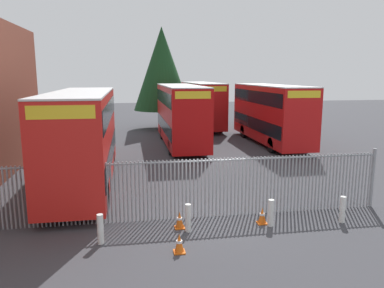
{
  "coord_description": "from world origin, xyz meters",
  "views": [
    {
      "loc": [
        -2.86,
        -12.9,
        5.17
      ],
      "look_at": [
        0.0,
        4.0,
        2.0
      ],
      "focal_mm": 35.15,
      "sensor_mm": 36.0,
      "label": 1
    }
  ],
  "objects": [
    {
      "name": "bollard_center_front",
      "position": [
        -1.01,
        -1.2,
        0.47
      ],
      "size": [
        0.2,
        0.2,
        0.95
      ],
      "primitive_type": "cylinder",
      "color": "silver",
      "rests_on": "ground"
    },
    {
      "name": "traffic_cone_near_kerb",
      "position": [
        -1.51,
        -2.66,
        0.29
      ],
      "size": [
        0.34,
        0.34,
        0.59
      ],
      "color": "orange",
      "rests_on": "ground"
    },
    {
      "name": "tree_tall_back",
      "position": [
        0.36,
        23.13,
        5.7
      ],
      "size": [
        5.4,
        5.4,
        9.57
      ],
      "color": "#4C3823",
      "rests_on": "ground"
    },
    {
      "name": "ground_plane",
      "position": [
        0.0,
        8.0,
        0.0
      ],
      "size": [
        100.0,
        100.0,
        0.0
      ],
      "primitive_type": "plane",
      "color": "#3D3D42"
    },
    {
      "name": "traffic_cone_mid_forecourt",
      "position": [
        -1.26,
        -0.88,
        0.29
      ],
      "size": [
        0.34,
        0.34,
        0.59
      ],
      "color": "orange",
      "rests_on": "ground"
    },
    {
      "name": "double_decker_bus_far_back",
      "position": [
        4.25,
        23.35,
        2.42
      ],
      "size": [
        2.54,
        10.81,
        4.42
      ],
      "color": "red",
      "rests_on": "ground"
    },
    {
      "name": "double_decker_bus_behind_fence_right",
      "position": [
        0.89,
        14.26,
        2.42
      ],
      "size": [
        2.54,
        10.81,
        4.42
      ],
      "color": "#B70C0C",
      "rests_on": "ground"
    },
    {
      "name": "double_decker_bus_behind_fence_left",
      "position": [
        7.65,
        13.9,
        2.42
      ],
      "size": [
        2.54,
        10.81,
        4.42
      ],
      "color": "red",
      "rests_on": "ground"
    },
    {
      "name": "double_decker_bus_near_gate",
      "position": [
        -4.97,
        4.87,
        2.42
      ],
      "size": [
        2.54,
        10.81,
        4.42
      ],
      "color": "red",
      "rests_on": "ground"
    },
    {
      "name": "palisade_fence",
      "position": [
        -0.75,
        0.0,
        1.18
      ],
      "size": [
        14.69,
        0.14,
        2.35
      ],
      "color": "gray",
      "rests_on": "ground"
    },
    {
      "name": "bollard_near_right",
      "position": [
        1.88,
        -1.23,
        0.47
      ],
      "size": [
        0.2,
        0.2,
        0.95
      ],
      "primitive_type": "cylinder",
      "color": "silver",
      "rests_on": "ground"
    },
    {
      "name": "bollard_far_right",
      "position": [
        4.5,
        -1.33,
        0.47
      ],
      "size": [
        0.2,
        0.2,
        0.95
      ],
      "primitive_type": "cylinder",
      "color": "silver",
      "rests_on": "ground"
    },
    {
      "name": "bollard_near_left",
      "position": [
        -3.83,
        -1.66,
        0.47
      ],
      "size": [
        0.2,
        0.2,
        0.95
      ],
      "primitive_type": "cylinder",
      "color": "silver",
      "rests_on": "ground"
    },
    {
      "name": "traffic_cone_by_gate",
      "position": [
        1.66,
        -0.97,
        0.29
      ],
      "size": [
        0.34,
        0.34,
        0.59
      ],
      "color": "orange",
      "rests_on": "ground"
    }
  ]
}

